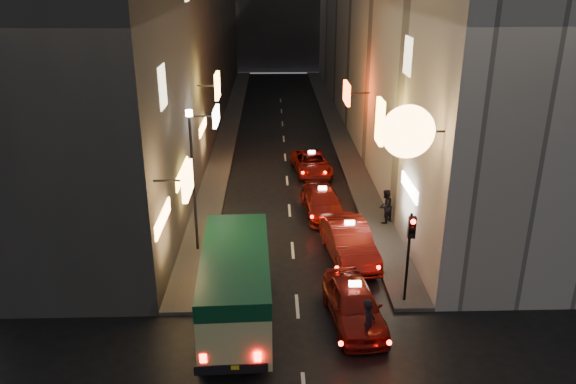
{
  "coord_description": "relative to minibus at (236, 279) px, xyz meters",
  "views": [
    {
      "loc": [
        -0.87,
        -9.28,
        11.51
      ],
      "look_at": [
        -0.21,
        13.0,
        2.79
      ],
      "focal_mm": 35.0,
      "sensor_mm": 36.0,
      "label": 1
    }
  ],
  "objects": [
    {
      "name": "pedestrian_sidewalk",
      "position": [
        6.73,
        8.0,
        -0.64
      ],
      "size": [
        0.83,
        0.82,
        1.91
      ],
      "primitive_type": "imported",
      "rotation": [
        0.0,
        0.0,
        3.89
      ],
      "color": "black",
      "rests_on": "sidewalk_right"
    },
    {
      "name": "taxi_near",
      "position": [
        4.09,
        -0.08,
        -0.9
      ],
      "size": [
        2.72,
        5.52,
        1.86
      ],
      "color": "maroon",
      "rests_on": "ground"
    },
    {
      "name": "pedestrian_crossing",
      "position": [
        4.36,
        -1.52,
        -0.74
      ],
      "size": [
        0.66,
        0.78,
        2.01
      ],
      "primitive_type": "imported",
      "rotation": [
        0.0,
        0.0,
        1.16
      ],
      "color": "black",
      "rests_on": "ground"
    },
    {
      "name": "taxi_second",
      "position": [
        4.54,
        4.72,
        -0.84
      ],
      "size": [
        3.07,
        5.99,
        1.99
      ],
      "color": "maroon",
      "rests_on": "ground"
    },
    {
      "name": "building_left",
      "position": [
        -5.84,
        26.45,
        7.25
      ],
      "size": [
        7.43,
        52.0,
        18.0
      ],
      "color": "#34322F",
      "rests_on": "ground"
    },
    {
      "name": "taxi_third",
      "position": [
        3.81,
        9.52,
        -0.99
      ],
      "size": [
        2.34,
        4.94,
        1.7
      ],
      "color": "maroon",
      "rests_on": "ground"
    },
    {
      "name": "sidewalk_right",
      "position": [
        6.41,
        26.46,
        -1.67
      ],
      "size": [
        1.5,
        52.0,
        0.15
      ],
      "primitive_type": "cube",
      "color": "#464341",
      "rests_on": "ground"
    },
    {
      "name": "traffic_light",
      "position": [
        6.16,
        0.93,
        0.94
      ],
      "size": [
        0.26,
        0.43,
        3.5
      ],
      "color": "black",
      "rests_on": "sidewalk_right"
    },
    {
      "name": "lamp_post",
      "position": [
        -2.04,
        5.46,
        1.97
      ],
      "size": [
        0.28,
        0.28,
        6.22
      ],
      "color": "black",
      "rests_on": "sidewalk_left"
    },
    {
      "name": "building_right",
      "position": [
        10.15,
        26.45,
        7.25
      ],
      "size": [
        8.18,
        52.0,
        18.0
      ],
      "color": "#B3ACA4",
      "rests_on": "ground"
    },
    {
      "name": "taxi_far",
      "position": [
        3.7,
        15.8,
        -1.02
      ],
      "size": [
        2.44,
        4.79,
        1.63
      ],
      "color": "maroon",
      "rests_on": "ground"
    },
    {
      "name": "sidewalk_left",
      "position": [
        -2.09,
        26.46,
        -1.67
      ],
      "size": [
        1.5,
        52.0,
        0.15
      ],
      "primitive_type": "cube",
      "color": "#464341",
      "rests_on": "ground"
    },
    {
      "name": "minibus",
      "position": [
        0.0,
        0.0,
        0.0
      ],
      "size": [
        2.49,
        6.51,
        2.77
      ],
      "color": "#D4D184",
      "rests_on": "ground"
    }
  ]
}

